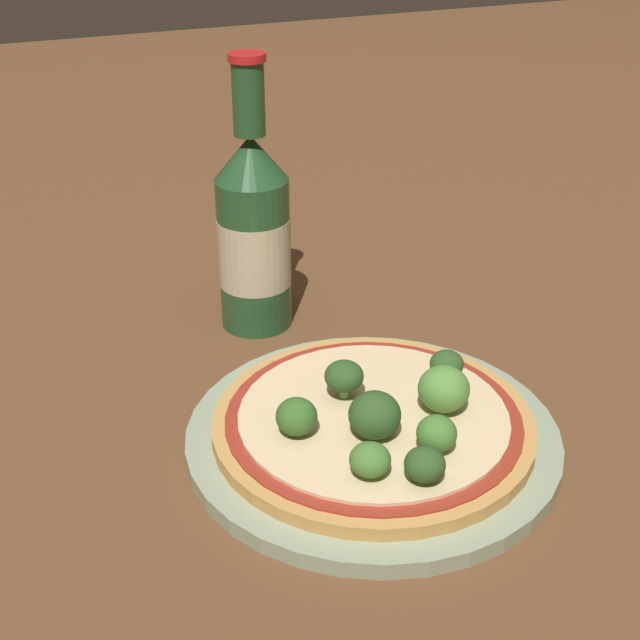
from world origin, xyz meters
name	(u,v)px	position (x,y,z in m)	size (l,w,h in m)	color
ground_plane	(355,442)	(0.00, 0.00, 0.00)	(3.00, 3.00, 0.00)	brown
plate	(372,437)	(0.01, -0.01, 0.01)	(0.26, 0.26, 0.01)	#93A384
pizza	(373,422)	(0.01, -0.01, 0.02)	(0.23, 0.23, 0.01)	tan
broccoli_floret_0	(437,434)	(0.03, -0.06, 0.04)	(0.03, 0.03, 0.03)	#6B8E51
broccoli_floret_1	(444,389)	(0.06, -0.02, 0.04)	(0.04, 0.04, 0.03)	#6B8E51
broccoli_floret_2	(349,376)	(0.00, 0.02, 0.04)	(0.03, 0.03, 0.03)	#6B8E51
broccoli_floret_3	(369,416)	(0.00, -0.03, 0.04)	(0.04, 0.04, 0.03)	#6B8E51
broccoli_floret_4	(447,364)	(0.08, 0.01, 0.04)	(0.02, 0.02, 0.02)	#6B8E51
broccoli_floret_5	(370,460)	(-0.02, -0.07, 0.04)	(0.03, 0.03, 0.02)	#6B8E51
broccoli_floret_6	(297,417)	(-0.05, -0.01, 0.04)	(0.03, 0.03, 0.03)	#6B8E51
broccoli_floret_7	(425,465)	(0.01, -0.08, 0.04)	(0.03, 0.03, 0.02)	#6B8E51
beer_bottle	(254,232)	(-0.01, 0.19, 0.09)	(0.06, 0.06, 0.23)	#234C28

